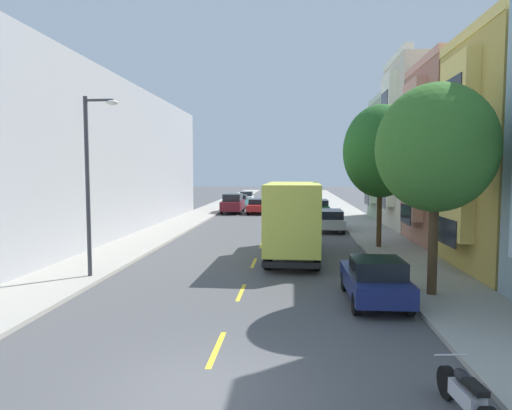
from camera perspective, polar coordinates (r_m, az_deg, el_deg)
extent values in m
plane|color=#4C4C4F|center=(38.52, 2.10, -1.94)|extent=(160.00, 160.00, 0.00)
cube|color=#A39E93|center=(37.56, -8.94, -2.05)|extent=(3.20, 120.00, 0.14)
cube|color=#A39E93|center=(36.87, 13.05, -2.22)|extent=(3.20, 120.00, 0.14)
cube|color=yellow|center=(11.23, -5.02, -17.73)|extent=(0.14, 2.20, 0.01)
cube|color=yellow|center=(15.92, -1.90, -11.01)|extent=(0.14, 2.20, 0.01)
cube|color=yellow|center=(20.76, -0.27, -7.37)|extent=(0.14, 2.20, 0.01)
cube|color=yellow|center=(25.66, 0.72, -5.11)|extent=(0.14, 2.20, 0.01)
cube|color=yellow|center=(30.60, 1.39, -3.57)|extent=(0.14, 2.20, 0.01)
cube|color=yellow|center=(35.55, 1.87, -2.46)|extent=(0.14, 2.20, 0.01)
cube|color=yellow|center=(40.51, 2.24, -1.62)|extent=(0.14, 2.20, 0.01)
cube|color=yellow|center=(45.48, 2.52, -0.97)|extent=(0.14, 2.20, 0.01)
cube|color=yellow|center=(50.46, 2.75, -0.44)|extent=(0.14, 2.20, 0.01)
cube|color=yellow|center=(55.44, 2.94, -0.01)|extent=(0.14, 2.20, 0.01)
cube|color=#F9D572|center=(21.07, 25.96, 19.06)|extent=(0.60, 6.63, 0.44)
cube|color=#F9D572|center=(20.19, 24.13, 6.56)|extent=(0.55, 2.98, 7.41)
cube|color=#1E232D|center=(20.23, 23.04, -3.13)|extent=(0.04, 2.27, 1.10)
cube|color=#1E232D|center=(20.07, 23.28, 4.97)|extent=(0.04, 2.27, 1.10)
cube|color=#1E232D|center=(20.32, 23.53, 13.03)|extent=(0.04, 2.27, 1.10)
cube|color=#E19B83|center=(27.48, 20.64, 16.43)|extent=(0.60, 6.63, 0.44)
cube|color=#E19B83|center=(26.74, 19.28, 6.50)|extent=(0.55, 2.98, 7.71)
cube|color=#1E232D|center=(26.75, 18.48, -1.11)|extent=(0.04, 2.27, 1.10)
cube|color=#1E232D|center=(26.65, 18.63, 5.25)|extent=(0.04, 2.27, 1.10)
cube|color=#1E232D|center=(26.87, 18.79, 11.58)|extent=(0.04, 2.27, 1.10)
cube|color=beige|center=(34.86, 25.02, 6.73)|extent=(10.08, 6.63, 11.82)
cube|color=white|center=(34.38, 17.49, 17.31)|extent=(0.60, 6.63, 0.44)
cube|color=white|center=(33.44, 16.38, 7.89)|extent=(0.55, 2.98, 9.22)
cube|color=#1E232D|center=(33.38, 15.73, 0.60)|extent=(0.04, 2.27, 1.10)
cube|color=#1E232D|center=(33.35, 15.86, 6.69)|extent=(0.04, 2.27, 1.10)
cube|color=#1E232D|center=(33.69, 15.98, 12.73)|extent=(0.04, 2.27, 1.10)
cube|color=#99AD8E|center=(41.70, 23.37, 5.16)|extent=(12.60, 6.63, 10.13)
cube|color=beige|center=(40.65, 15.28, 12.88)|extent=(0.60, 6.63, 0.44)
cube|color=beige|center=(40.11, 14.39, 6.00)|extent=(0.55, 2.98, 7.90)
cube|color=#1E232D|center=(40.12, 13.88, 0.80)|extent=(0.04, 2.27, 1.10)
cube|color=#1E232D|center=(40.05, 13.96, 5.15)|extent=(0.04, 2.27, 1.10)
cube|color=#1E232D|center=(40.21, 14.04, 9.48)|extent=(0.04, 2.27, 1.10)
cube|color=#A8A8AD|center=(32.23, -24.05, 5.30)|extent=(10.00, 36.00, 9.93)
cylinder|color=#47331E|center=(15.97, 21.56, -4.78)|extent=(0.31, 0.31, 3.26)
ellipsoid|color=#387028|center=(15.79, 21.89, 6.76)|extent=(3.86, 3.86, 4.18)
cylinder|color=#47331E|center=(25.01, 15.38, -1.41)|extent=(0.27, 0.27, 3.28)
ellipsoid|color=#235B23|center=(24.92, 15.55, 6.61)|extent=(3.96, 3.96, 4.94)
cylinder|color=#38383D|center=(18.42, -20.60, 2.11)|extent=(0.16, 0.16, 6.90)
cylinder|color=#38383D|center=(18.38, -19.30, 12.47)|extent=(1.10, 0.10, 0.10)
ellipsoid|color=silver|center=(18.17, -17.82, 12.28)|extent=(0.44, 0.28, 0.20)
cube|color=#D8D84C|center=(20.92, 4.73, -1.33)|extent=(2.52, 6.06, 2.99)
cube|color=#D8D84C|center=(25.10, 4.92, -1.29)|extent=(2.34, 1.94, 2.20)
cube|color=black|center=(25.95, 4.96, -0.03)|extent=(2.02, 0.12, 0.97)
cube|color=black|center=(18.29, 4.50, -7.62)|extent=(2.40, 0.21, 0.24)
cylinder|color=black|center=(25.31, 7.31, -4.18)|extent=(0.30, 0.97, 0.96)
cylinder|color=black|center=(25.34, 2.50, -4.14)|extent=(0.30, 0.97, 0.96)
cylinder|color=black|center=(19.38, 7.74, -6.82)|extent=(0.30, 0.97, 0.96)
cylinder|color=black|center=(19.43, 1.43, -6.75)|extent=(0.30, 0.97, 0.96)
cylinder|color=black|center=(20.46, 7.64, -6.22)|extent=(0.30, 0.97, 0.96)
cylinder|color=black|center=(20.50, 1.68, -6.16)|extent=(0.30, 0.97, 0.96)
cube|color=navy|center=(15.14, 14.78, -9.48)|extent=(1.79, 4.02, 0.62)
cube|color=black|center=(14.55, 15.18, -7.69)|extent=(1.55, 1.70, 0.55)
cylinder|color=black|center=(16.65, 16.49, -9.34)|extent=(0.23, 0.66, 0.66)
cylinder|color=black|center=(16.40, 11.23, -9.46)|extent=(0.23, 0.66, 0.66)
cylinder|color=black|center=(14.10, 18.90, -11.91)|extent=(0.23, 0.66, 0.66)
cylinder|color=black|center=(13.80, 12.65, -12.14)|extent=(0.23, 0.66, 0.66)
cube|color=#194C28|center=(43.41, 7.98, -0.42)|extent=(1.86, 4.71, 0.62)
cube|color=black|center=(42.99, 8.02, 0.32)|extent=(1.62, 2.83, 0.55)
cylinder|color=black|center=(45.07, 8.90, -0.65)|extent=(0.23, 0.66, 0.66)
cylinder|color=black|center=(45.00, 6.87, -0.64)|extent=(0.23, 0.66, 0.66)
cylinder|color=black|center=(41.90, 9.18, -1.03)|extent=(0.23, 0.66, 0.66)
cylinder|color=black|center=(41.82, 6.99, -1.02)|extent=(0.23, 0.66, 0.66)
cube|color=#195B60|center=(50.60, -2.14, 0.29)|extent=(1.84, 4.04, 0.62)
cube|color=black|center=(51.04, -2.07, 0.99)|extent=(1.57, 1.72, 0.55)
cylinder|color=black|center=(49.40, -3.24, -0.17)|extent=(0.24, 0.67, 0.66)
cylinder|color=black|center=(49.18, -1.50, -0.19)|extent=(0.24, 0.67, 0.66)
cylinder|color=black|center=(52.08, -2.75, 0.06)|extent=(0.24, 0.67, 0.66)
cylinder|color=black|center=(51.87, -1.09, 0.05)|extent=(0.24, 0.67, 0.66)
cube|color=silver|center=(58.61, -1.26, 0.85)|extent=(1.74, 4.00, 0.62)
cube|color=black|center=(59.05, -1.21, 1.45)|extent=(1.53, 1.68, 0.55)
cylinder|color=black|center=(57.36, -2.15, 0.46)|extent=(0.22, 0.66, 0.66)
cylinder|color=black|center=(57.20, -0.64, 0.45)|extent=(0.22, 0.66, 0.66)
cylinder|color=black|center=(60.06, -1.84, 0.64)|extent=(0.22, 0.66, 0.66)
cylinder|color=black|center=(59.90, -0.40, 0.63)|extent=(0.22, 0.66, 0.66)
cube|color=maroon|center=(45.08, -2.96, -0.03)|extent=(1.98, 4.81, 0.90)
cube|color=black|center=(45.03, -2.96, 0.99)|extent=(1.73, 2.79, 0.70)
cylinder|color=black|center=(43.63, -4.36, -0.78)|extent=(0.22, 0.66, 0.66)
cylinder|color=black|center=(43.40, -2.10, -0.79)|extent=(0.22, 0.66, 0.66)
cylinder|color=black|center=(46.85, -3.75, -0.42)|extent=(0.22, 0.66, 0.66)
cylinder|color=black|center=(46.63, -1.64, -0.43)|extent=(0.22, 0.66, 0.66)
cube|color=#B2B5BA|center=(32.18, 9.36, -2.09)|extent=(1.88, 4.72, 0.62)
cube|color=black|center=(31.75, 9.42, -1.12)|extent=(1.64, 2.84, 0.55)
cylinder|color=black|center=(33.86, 10.53, -2.32)|extent=(0.23, 0.66, 0.66)
cylinder|color=black|center=(33.76, 7.82, -2.31)|extent=(0.23, 0.66, 0.66)
cylinder|color=black|center=(30.70, 11.04, -3.01)|extent=(0.23, 0.66, 0.66)
cylinder|color=black|center=(30.59, 8.05, -3.00)|extent=(0.23, 0.66, 0.66)
cube|color=#AD1E1E|center=(44.63, 0.17, -0.26)|extent=(1.80, 4.50, 0.60)
cube|color=black|center=(44.81, 0.19, 0.46)|extent=(1.58, 2.16, 0.50)
cylinder|color=black|center=(43.21, -1.04, -0.81)|extent=(0.22, 0.66, 0.66)
cylinder|color=black|center=(43.07, 1.05, -0.83)|extent=(0.22, 0.66, 0.66)
cylinder|color=black|center=(46.24, -0.66, -0.47)|extent=(0.22, 0.66, 0.66)
cylinder|color=black|center=(46.12, 1.30, -0.49)|extent=(0.22, 0.66, 0.66)
cylinder|color=black|center=(9.63, 23.12, -20.04)|extent=(0.21, 0.61, 0.60)
cube|color=silver|center=(8.99, 25.21, -21.09)|extent=(0.37, 0.84, 0.28)
ellipsoid|color=black|center=(9.03, 24.74, -19.17)|extent=(0.24, 0.48, 0.22)
cube|color=black|center=(8.67, 26.11, -20.09)|extent=(0.28, 0.54, 0.10)
cylinder|color=silver|center=(9.31, 23.54, -17.05)|extent=(0.62, 0.10, 0.03)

